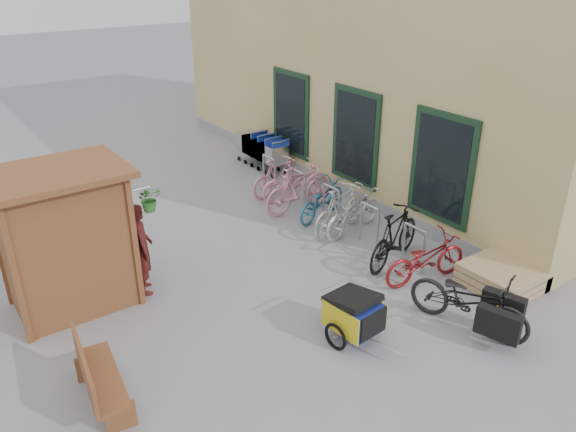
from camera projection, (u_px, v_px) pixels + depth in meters
ground at (316, 308)px, 9.40m from camera, size 80.00×80.00×0.00m
building at (407, 33)px, 14.64m from camera, size 6.07×13.00×7.00m
kiosk at (57, 223)px, 8.82m from camera, size 2.49×1.65×2.40m
bike_rack at (331, 201)px, 12.15m from camera, size 0.05×5.35×0.86m
pallet_stack at (499, 278)px, 9.86m from camera, size 1.00×1.20×0.40m
bench at (96, 377)px, 7.20m from camera, size 0.62×1.48×0.91m
shopping_carts at (261, 147)px, 15.30m from camera, size 0.56×1.90×1.01m
child_trailer at (354, 313)px, 8.49m from camera, size 0.86×1.42×0.83m
cargo_bike at (471, 302)px, 8.69m from camera, size 1.18×2.04×1.01m
person_kiosk at (141, 249)px, 9.55m from camera, size 0.52×0.68×1.66m
bike_0 at (426, 259)px, 10.01m from camera, size 1.79×0.86×0.90m
bike_1 at (395, 237)px, 10.56m from camera, size 1.90×1.04×1.10m
bike_2 at (353, 212)px, 11.78m from camera, size 1.85×0.95×0.93m
bike_3 at (340, 210)px, 11.76m from camera, size 1.78×0.83×1.03m
bike_4 at (322, 200)px, 12.45m from camera, size 1.73×1.03×0.86m
bike_5 at (299, 189)px, 12.71m from camera, size 1.82×0.52×1.09m
bike_6 at (295, 182)px, 13.37m from camera, size 1.81×0.92×0.91m
bike_7 at (278, 177)px, 13.62m from camera, size 1.59×0.56×0.94m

